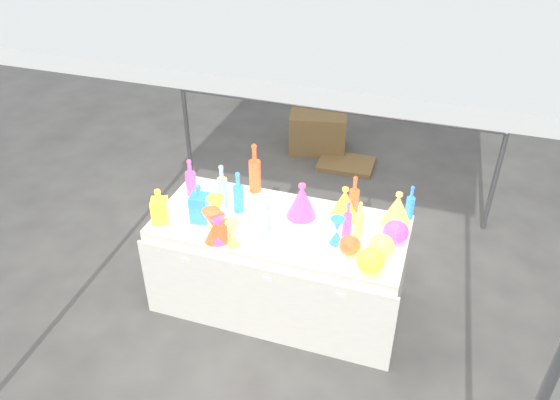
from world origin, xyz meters
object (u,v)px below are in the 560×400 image
(bottle_0, at_px, (222,183))
(globe_0, at_px, (370,262))
(decanter_0, at_px, (159,206))
(hourglass_0, at_px, (212,226))
(display_table, at_px, (280,264))
(cardboard_box_closed, at_px, (318,131))

(bottle_0, bearing_deg, globe_0, -21.43)
(bottle_0, height_order, decanter_0, bottle_0)
(hourglass_0, bearing_deg, display_table, 41.64)
(hourglass_0, bearing_deg, cardboard_box_closed, 90.15)
(decanter_0, xyz_separation_m, hourglass_0, (0.45, -0.09, -0.01))
(decanter_0, distance_m, globe_0, 1.51)
(decanter_0, bearing_deg, display_table, -6.02)
(globe_0, bearing_deg, bottle_0, 158.57)
(globe_0, bearing_deg, cardboard_box_closed, 110.82)
(cardboard_box_closed, bearing_deg, hourglass_0, -101.83)
(cardboard_box_closed, xyz_separation_m, decanter_0, (-0.44, -2.76, 0.66))
(decanter_0, height_order, globe_0, decanter_0)
(display_table, bearing_deg, bottle_0, 160.69)
(bottle_0, xyz_separation_m, globe_0, (1.21, -0.48, -0.07))
(hourglass_0, height_order, globe_0, hourglass_0)
(bottle_0, distance_m, globe_0, 1.30)
(globe_0, bearing_deg, decanter_0, 177.77)
(decanter_0, xyz_separation_m, globe_0, (1.51, -0.06, -0.06))
(bottle_0, bearing_deg, display_table, -19.31)
(cardboard_box_closed, bearing_deg, display_table, -93.56)
(cardboard_box_closed, xyz_separation_m, hourglass_0, (0.01, -2.85, 0.65))
(cardboard_box_closed, xyz_separation_m, globe_0, (1.07, -2.82, 0.59))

